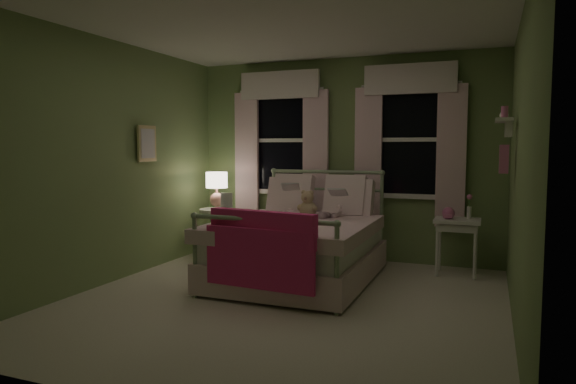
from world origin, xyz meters
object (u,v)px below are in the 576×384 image
at_px(teddy_bear, 308,206).
at_px(nightstand_right, 457,228).
at_px(child_right, 335,197).
at_px(table_lamp, 217,186).
at_px(bed, 300,245).
at_px(nightstand_left, 217,226).
at_px(child_left, 290,193).

xyz_separation_m(teddy_bear, nightstand_right, (1.59, 0.57, -0.24)).
relative_size(child_right, table_lamp, 1.40).
bearing_deg(bed, nightstand_right, 27.63).
xyz_separation_m(bed, child_right, (0.28, 0.42, 0.50)).
height_order(teddy_bear, table_lamp, table_lamp).
bearing_deg(nightstand_left, table_lamp, -90.00).
distance_m(bed, nightstand_right, 1.81).
bearing_deg(child_left, nightstand_left, -35.81).
height_order(bed, nightstand_right, bed).
bearing_deg(nightstand_right, table_lamp, -176.86).
relative_size(teddy_bear, nightstand_left, 0.49).
bearing_deg(nightstand_right, bed, -152.37).
relative_size(bed, nightstand_left, 3.13).
height_order(child_right, table_lamp, child_right).
bearing_deg(teddy_bear, child_right, 29.50).
xyz_separation_m(child_left, teddy_bear, (0.28, -0.16, -0.13)).
relative_size(teddy_bear, nightstand_right, 0.50).
bearing_deg(teddy_bear, bed, -90.00).
distance_m(table_lamp, nightstand_right, 3.03).
bearing_deg(nightstand_right, child_left, -167.57).
distance_m(bed, child_left, 0.74).
bearing_deg(child_right, teddy_bear, 50.99).
xyz_separation_m(table_lamp, nightstand_right, (3.00, 0.16, -0.40)).
relative_size(child_left, nightstand_left, 1.07).
relative_size(bed, nightstand_right, 3.18).
xyz_separation_m(child_right, nightstand_left, (-1.69, 0.25, -0.47)).
height_order(child_left, teddy_bear, child_left).
distance_m(bed, child_right, 0.71).
distance_m(teddy_bear, table_lamp, 1.47).
height_order(child_right, teddy_bear, child_right).
relative_size(bed, teddy_bear, 6.33).
relative_size(teddy_bear, table_lamp, 0.71).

